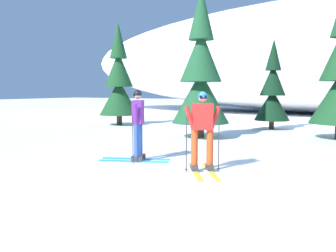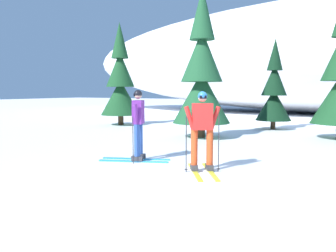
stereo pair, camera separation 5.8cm
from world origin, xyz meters
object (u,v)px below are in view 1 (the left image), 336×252
(pine_tree_far_left, at_px, (119,83))
(skier_red_jacket, at_px, (202,129))
(pine_tree_center_left, at_px, (201,76))
(skier_purple_jacket, at_px, (138,124))
(pine_tree_center, at_px, (273,92))

(pine_tree_far_left, bearing_deg, skier_red_jacket, -44.02)
(pine_tree_far_left, relative_size, pine_tree_center_left, 0.94)
(pine_tree_far_left, xyz_separation_m, pine_tree_center_left, (5.58, -2.44, 0.15))
(pine_tree_far_left, bearing_deg, skier_purple_jacket, -50.79)
(skier_red_jacket, height_order, pine_tree_far_left, pine_tree_far_left)
(pine_tree_center, bearing_deg, skier_red_jacket, -87.82)
(skier_purple_jacket, relative_size, pine_tree_far_left, 0.34)
(skier_red_jacket, distance_m, pine_tree_center, 9.25)
(pine_tree_far_left, distance_m, pine_tree_center_left, 6.10)
(skier_red_jacket, bearing_deg, skier_purple_jacket, 171.48)
(skier_red_jacket, xyz_separation_m, pine_tree_center, (-0.35, 9.21, 0.80))
(skier_purple_jacket, height_order, pine_tree_center, pine_tree_center)
(skier_red_jacket, relative_size, pine_tree_center_left, 0.31)
(skier_purple_jacket, distance_m, pine_tree_center_left, 4.98)
(skier_red_jacket, height_order, pine_tree_center_left, pine_tree_center_left)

